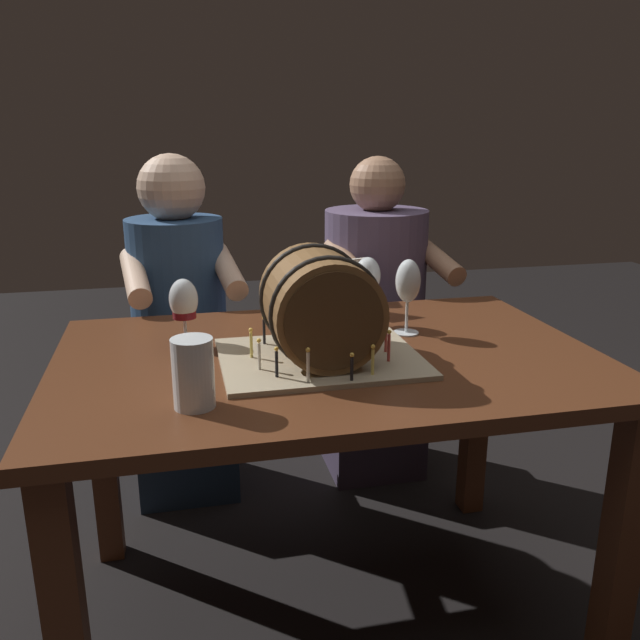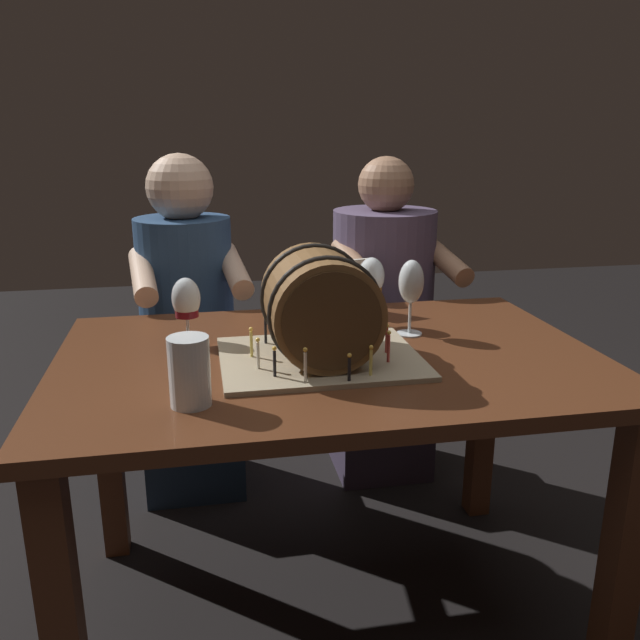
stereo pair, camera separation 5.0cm
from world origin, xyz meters
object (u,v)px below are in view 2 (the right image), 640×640
at_px(wine_glass_amber, 371,279).
at_px(barrel_cake, 320,311).
at_px(person_seated_left, 189,344).
at_px(person_seated_right, 382,330).
at_px(wine_glass_empty, 411,284).
at_px(dining_table, 329,397).
at_px(wine_glass_red, 186,301).
at_px(menu_card, 354,285).
at_px(beer_pint, 190,374).

bearing_deg(wine_glass_amber, barrel_cake, -126.14).
height_order(person_seated_left, person_seated_right, person_seated_left).
height_order(wine_glass_empty, person_seated_left, person_seated_left).
bearing_deg(dining_table, person_seated_left, 115.47).
relative_size(barrel_cake, wine_glass_empty, 2.32).
height_order(wine_glass_red, menu_card, wine_glass_red).
height_order(wine_glass_amber, menu_card, wine_glass_amber).
bearing_deg(wine_glass_empty, barrel_cake, -150.09).
relative_size(barrel_cake, wine_glass_amber, 2.47).
bearing_deg(wine_glass_empty, wine_glass_red, 177.61).
height_order(wine_glass_amber, beer_pint, wine_glass_amber).
distance_m(dining_table, wine_glass_amber, 0.37).
xyz_separation_m(barrel_cake, wine_glass_empty, (0.27, 0.16, 0.02)).
relative_size(wine_glass_red, menu_card, 1.08).
height_order(wine_glass_red, person_seated_right, person_seated_right).
distance_m(wine_glass_amber, menu_card, 0.14).
relative_size(dining_table, beer_pint, 9.26).
bearing_deg(barrel_cake, menu_card, 66.13).
distance_m(barrel_cake, wine_glass_red, 0.35).
height_order(menu_card, person_seated_left, person_seated_left).
distance_m(dining_table, beer_pint, 0.45).
relative_size(dining_table, person_seated_right, 1.11).
distance_m(menu_card, person_seated_right, 0.50).
distance_m(wine_glass_empty, person_seated_right, 0.70).
relative_size(wine_glass_red, person_seated_left, 0.15).
bearing_deg(beer_pint, menu_card, 51.74).
distance_m(person_seated_left, person_seated_right, 0.70).
height_order(wine_glass_amber, wine_glass_red, wine_glass_amber).
xyz_separation_m(dining_table, person_seated_right, (0.35, 0.73, -0.07)).
bearing_deg(barrel_cake, wine_glass_amber, 53.86).
bearing_deg(menu_card, wine_glass_empty, -82.74).
relative_size(wine_glass_amber, wine_glass_empty, 0.94).
bearing_deg(barrel_cake, beer_pint, -145.76).
height_order(barrel_cake, wine_glass_amber, barrel_cake).
height_order(dining_table, barrel_cake, barrel_cake).
height_order(dining_table, menu_card, menu_card).
xyz_separation_m(dining_table, person_seated_left, (-0.35, 0.73, -0.08)).
bearing_deg(beer_pint, dining_table, 36.92).
relative_size(barrel_cake, beer_pint, 3.31).
bearing_deg(person_seated_right, menu_card, -118.41).
distance_m(barrel_cake, wine_glass_amber, 0.33).
height_order(wine_glass_amber, wine_glass_empty, wine_glass_empty).
distance_m(wine_glass_red, menu_card, 0.53).
relative_size(barrel_cake, person_seated_right, 0.40).
distance_m(wine_glass_red, person_seated_right, 0.95).
bearing_deg(person_seated_left, menu_card, -37.11).
height_order(barrel_cake, menu_card, barrel_cake).
bearing_deg(dining_table, person_seated_right, 64.49).
xyz_separation_m(barrel_cake, wine_glass_red, (-0.31, 0.18, -0.01)).
bearing_deg(person_seated_left, wine_glass_empty, -46.45).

